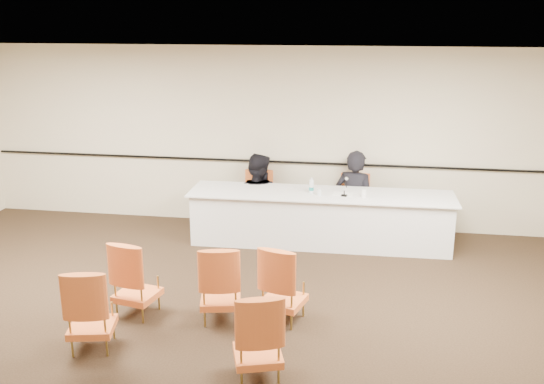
{
  "coord_description": "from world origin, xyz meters",
  "views": [
    {
      "loc": [
        1.65,
        -5.81,
        3.47
      ],
      "look_at": [
        0.28,
        2.6,
        0.97
      ],
      "focal_mm": 40.0,
      "sensor_mm": 36.0,
      "label": 1
    }
  ],
  "objects_px": {
    "drinking_glass": "(319,192)",
    "aud_chair_front_left": "(136,277)",
    "panelist_second_chair": "(257,200)",
    "aud_chair_back_right": "(258,335)",
    "aud_chair_front_mid": "(220,282)",
    "aud_chair_back_left": "(91,308)",
    "panelist_second": "(257,204)",
    "coffee_cup": "(364,193)",
    "water_bottle": "(311,185)",
    "panelist_main": "(354,204)",
    "panel_table": "(320,218)",
    "microphone": "(344,188)",
    "panelist_main_chair": "(354,205)",
    "aud_chair_front_right": "(284,283)"
  },
  "relations": [
    {
      "from": "panelist_second_chair",
      "to": "coffee_cup",
      "type": "distance_m",
      "value": 1.94
    },
    {
      "from": "aud_chair_front_left",
      "to": "aud_chair_front_right",
      "type": "distance_m",
      "value": 1.75
    },
    {
      "from": "aud_chair_front_right",
      "to": "aud_chair_back_right",
      "type": "distance_m",
      "value": 1.21
    },
    {
      "from": "aud_chair_front_mid",
      "to": "aud_chair_front_right",
      "type": "height_order",
      "value": "same"
    },
    {
      "from": "panelist_second",
      "to": "aud_chair_back_right",
      "type": "relative_size",
      "value": 1.83
    },
    {
      "from": "panelist_main_chair",
      "to": "aud_chair_back_right",
      "type": "relative_size",
      "value": 1.0
    },
    {
      "from": "water_bottle",
      "to": "panelist_second",
      "type": "bearing_deg",
      "value": 148.8
    },
    {
      "from": "aud_chair_back_left",
      "to": "panel_table",
      "type": "bearing_deg",
      "value": 46.69
    },
    {
      "from": "aud_chair_back_left",
      "to": "aud_chair_back_right",
      "type": "bearing_deg",
      "value": -20.06
    },
    {
      "from": "water_bottle",
      "to": "aud_chair_front_mid",
      "type": "xyz_separation_m",
      "value": [
        -0.79,
        -2.67,
        -0.47
      ]
    },
    {
      "from": "panelist_main",
      "to": "panelist_second",
      "type": "bearing_deg",
      "value": 17.97
    },
    {
      "from": "aud_chair_back_left",
      "to": "coffee_cup",
      "type": "bearing_deg",
      "value": 38.69
    },
    {
      "from": "panelist_main_chair",
      "to": "water_bottle",
      "type": "distance_m",
      "value": 1.01
    },
    {
      "from": "panelist_second_chair",
      "to": "microphone",
      "type": "distance_m",
      "value": 1.69
    },
    {
      "from": "aud_chair_front_mid",
      "to": "aud_chair_back_left",
      "type": "relative_size",
      "value": 1.0
    },
    {
      "from": "aud_chair_front_mid",
      "to": "aud_chair_back_right",
      "type": "bearing_deg",
      "value": -71.16
    },
    {
      "from": "drinking_glass",
      "to": "aud_chair_back_right",
      "type": "height_order",
      "value": "aud_chair_back_right"
    },
    {
      "from": "coffee_cup",
      "to": "aud_chair_back_right",
      "type": "relative_size",
      "value": 0.12
    },
    {
      "from": "coffee_cup",
      "to": "drinking_glass",
      "type": "bearing_deg",
      "value": -179.35
    },
    {
      "from": "panelist_main",
      "to": "aud_chair_front_mid",
      "type": "height_order",
      "value": "panelist_main"
    },
    {
      "from": "panelist_main_chair",
      "to": "coffee_cup",
      "type": "distance_m",
      "value": 0.83
    },
    {
      "from": "water_bottle",
      "to": "coffee_cup",
      "type": "relative_size",
      "value": 2.08
    },
    {
      "from": "drinking_glass",
      "to": "aud_chair_front_right",
      "type": "bearing_deg",
      "value": -94.49
    },
    {
      "from": "panel_table",
      "to": "drinking_glass",
      "type": "distance_m",
      "value": 0.47
    },
    {
      "from": "panel_table",
      "to": "microphone",
      "type": "relative_size",
      "value": 15.23
    },
    {
      "from": "aud_chair_front_left",
      "to": "panelist_main",
      "type": "bearing_deg",
      "value": 65.28
    },
    {
      "from": "panelist_main",
      "to": "panelist_second_chair",
      "type": "bearing_deg",
      "value": 17.97
    },
    {
      "from": "panel_table",
      "to": "panelist_main",
      "type": "relative_size",
      "value": 2.25
    },
    {
      "from": "panelist_second_chair",
      "to": "aud_chair_back_right",
      "type": "bearing_deg",
      "value": -80.3
    },
    {
      "from": "water_bottle",
      "to": "aud_chair_back_left",
      "type": "xyz_separation_m",
      "value": [
        -2.0,
        -3.52,
        -0.47
      ]
    },
    {
      "from": "drinking_glass",
      "to": "aud_chair_front_mid",
      "type": "relative_size",
      "value": 0.11
    },
    {
      "from": "panelist_main",
      "to": "coffee_cup",
      "type": "distance_m",
      "value": 0.83
    },
    {
      "from": "aud_chair_front_left",
      "to": "panelist_second_chair",
      "type": "bearing_deg",
      "value": 87.48
    },
    {
      "from": "aud_chair_back_left",
      "to": "aud_chair_back_right",
      "type": "xyz_separation_m",
      "value": [
        1.86,
        -0.26,
        0.0
      ]
    },
    {
      "from": "drinking_glass",
      "to": "aud_chair_front_left",
      "type": "relative_size",
      "value": 0.11
    },
    {
      "from": "microphone",
      "to": "aud_chair_back_left",
      "type": "bearing_deg",
      "value": -117.01
    },
    {
      "from": "panelist_main",
      "to": "aud_chair_back_right",
      "type": "relative_size",
      "value": 1.91
    },
    {
      "from": "panelist_second_chair",
      "to": "drinking_glass",
      "type": "xyz_separation_m",
      "value": [
        1.1,
        -0.69,
        0.4
      ]
    },
    {
      "from": "panel_table",
      "to": "coffee_cup",
      "type": "bearing_deg",
      "value": -10.15
    },
    {
      "from": "aud_chair_front_right",
      "to": "panelist_second_chair",
      "type": "bearing_deg",
      "value": 121.78
    },
    {
      "from": "panel_table",
      "to": "drinking_glass",
      "type": "xyz_separation_m",
      "value": [
        -0.01,
        -0.11,
        0.46
      ]
    },
    {
      "from": "panelist_main_chair",
      "to": "panelist_second",
      "type": "relative_size",
      "value": 0.55
    },
    {
      "from": "panelist_main_chair",
      "to": "coffee_cup",
      "type": "xyz_separation_m",
      "value": [
        0.15,
        -0.71,
        0.4
      ]
    },
    {
      "from": "panelist_main",
      "to": "aud_chair_back_left",
      "type": "relative_size",
      "value": 1.91
    },
    {
      "from": "aud_chair_front_right",
      "to": "aud_chair_front_mid",
      "type": "bearing_deg",
      "value": -156.34
    },
    {
      "from": "aud_chair_back_left",
      "to": "aud_chair_back_right",
      "type": "height_order",
      "value": "same"
    },
    {
      "from": "panel_table",
      "to": "aud_chair_back_left",
      "type": "bearing_deg",
      "value": -122.28
    },
    {
      "from": "panelist_second",
      "to": "panelist_main_chair",
      "type": "bearing_deg",
      "value": -166.17
    },
    {
      "from": "aud_chair_back_left",
      "to": "drinking_glass",
      "type": "bearing_deg",
      "value": 46.03
    },
    {
      "from": "aud_chair_back_right",
      "to": "aud_chair_front_right",
      "type": "bearing_deg",
      "value": 68.71
    }
  ]
}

